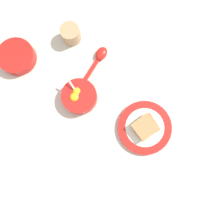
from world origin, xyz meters
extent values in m
plane|color=beige|center=(0.00, 0.00, 0.00)|extent=(3.00, 3.00, 0.00)
cylinder|color=red|center=(0.03, 0.02, 0.02)|extent=(0.15, 0.15, 0.05)
cylinder|color=white|center=(0.03, 0.02, 0.03)|extent=(0.12, 0.12, 0.02)
ellipsoid|color=yellow|center=(0.01, 0.01, 0.05)|extent=(0.03, 0.03, 0.02)
ellipsoid|color=yellow|center=(0.03, 0.00, 0.05)|extent=(0.04, 0.04, 0.02)
cylinder|color=black|center=(0.04, 0.02, 0.04)|extent=(0.04, 0.04, 0.00)
ellipsoid|color=silver|center=(0.01, 0.01, 0.05)|extent=(0.03, 0.02, 0.01)
cube|color=silver|center=(-0.03, 0.00, 0.07)|extent=(0.05, 0.02, 0.03)
cylinder|color=red|center=(0.21, 0.25, 0.01)|extent=(0.22, 0.22, 0.02)
cylinder|color=white|center=(0.21, 0.25, 0.02)|extent=(0.16, 0.16, 0.00)
cube|color=#9E7042|center=(0.21, 0.26, 0.03)|extent=(0.10, 0.11, 0.02)
cube|color=tan|center=(0.21, 0.25, 0.04)|extent=(0.11, 0.11, 0.02)
ellipsoid|color=red|center=(-0.14, 0.15, 0.01)|extent=(0.08, 0.08, 0.03)
cube|color=red|center=(-0.08, 0.09, 0.01)|extent=(0.09, 0.09, 0.01)
cylinder|color=red|center=(-0.20, -0.20, 0.02)|extent=(0.16, 0.16, 0.04)
cylinder|color=white|center=(-0.20, -0.20, 0.04)|extent=(0.13, 0.13, 0.01)
cylinder|color=tan|center=(-0.25, 0.04, 0.03)|extent=(0.08, 0.08, 0.07)
cylinder|color=#472B16|center=(-0.25, 0.04, 0.06)|extent=(0.07, 0.07, 0.01)
camera|label=1|loc=(0.24, 0.11, 0.91)|focal=35.00mm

